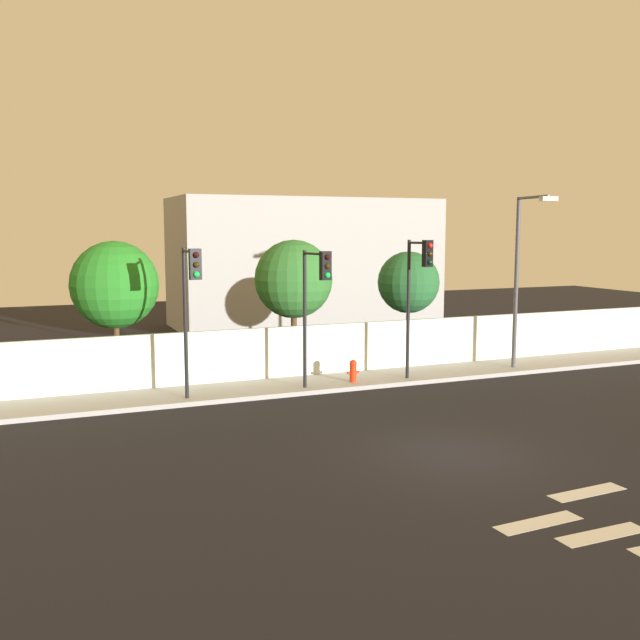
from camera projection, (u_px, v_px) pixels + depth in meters
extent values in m
plane|color=black|center=(454.00, 453.00, 17.20)|extent=(80.00, 80.00, 0.00)
cube|color=#AAAAAA|center=(322.00, 383.00, 24.70)|extent=(36.00, 2.40, 0.15)
cube|color=silver|center=(308.00, 350.00, 25.76)|extent=(36.00, 0.18, 1.80)
cube|color=silver|center=(602.00, 534.00, 12.62)|extent=(1.80, 0.45, 0.01)
cube|color=silver|center=(538.00, 523.00, 13.13)|extent=(1.82, 0.53, 0.01)
cube|color=silver|center=(587.00, 492.00, 14.65)|extent=(1.82, 0.53, 0.01)
cylinder|color=black|center=(185.00, 324.00, 21.94)|extent=(0.12, 0.12, 4.69)
cylinder|color=black|center=(189.00, 251.00, 21.10)|extent=(0.14, 1.26, 0.08)
cube|color=black|center=(195.00, 264.00, 20.58)|extent=(0.35, 0.22, 0.90)
sphere|color=black|center=(196.00, 255.00, 20.44)|extent=(0.18, 0.18, 0.18)
sphere|color=#33260A|center=(196.00, 265.00, 20.47)|extent=(0.18, 0.18, 0.18)
sphere|color=#19F24C|center=(197.00, 274.00, 20.51)|extent=(0.18, 0.18, 0.18)
cylinder|color=black|center=(408.00, 310.00, 24.94)|extent=(0.12, 0.12, 4.89)
cylinder|color=black|center=(418.00, 243.00, 24.27)|extent=(0.28, 0.91, 0.08)
cube|color=black|center=(428.00, 253.00, 23.94)|extent=(0.38, 0.27, 0.90)
sphere|color=red|center=(430.00, 245.00, 23.81)|extent=(0.18, 0.18, 0.18)
sphere|color=#33260A|center=(430.00, 254.00, 23.84)|extent=(0.18, 0.18, 0.18)
sphere|color=black|center=(430.00, 262.00, 23.88)|extent=(0.18, 0.18, 0.18)
cylinder|color=black|center=(305.00, 320.00, 23.46)|extent=(0.12, 0.12, 4.57)
cylinder|color=black|center=(315.00, 254.00, 22.64)|extent=(0.28, 1.29, 0.08)
cube|color=black|center=(325.00, 266.00, 22.14)|extent=(0.37, 0.25, 0.90)
sphere|color=black|center=(327.00, 257.00, 22.00)|extent=(0.18, 0.18, 0.18)
sphere|color=#33260A|center=(327.00, 266.00, 22.04)|extent=(0.18, 0.18, 0.18)
sphere|color=#19F24C|center=(327.00, 275.00, 22.07)|extent=(0.18, 0.18, 0.18)
cylinder|color=#4C4C51|center=(516.00, 283.00, 26.84)|extent=(0.16, 0.16, 6.44)
cylinder|color=#4C4C51|center=(533.00, 197.00, 25.48)|extent=(0.40, 2.00, 0.10)
cube|color=beige|center=(549.00, 199.00, 24.53)|extent=(0.63, 0.33, 0.16)
cylinder|color=red|center=(353.00, 373.00, 24.55)|extent=(0.24, 0.24, 0.61)
sphere|color=red|center=(353.00, 364.00, 24.51)|extent=(0.26, 0.26, 0.26)
cylinder|color=red|center=(349.00, 373.00, 24.48)|extent=(0.10, 0.09, 0.09)
cylinder|color=red|center=(357.00, 372.00, 24.61)|extent=(0.10, 0.09, 0.09)
cylinder|color=brown|center=(117.00, 348.00, 24.51)|extent=(0.21, 0.21, 2.69)
sphere|color=#278325|center=(115.00, 285.00, 24.23)|extent=(2.99, 2.99, 2.99)
cylinder|color=brown|center=(294.00, 336.00, 27.00)|extent=(0.23, 0.23, 2.73)
sphere|color=#317630|center=(294.00, 279.00, 26.72)|extent=(2.95, 2.95, 2.95)
cylinder|color=brown|center=(408.00, 331.00, 28.90)|extent=(0.15, 0.15, 2.59)
sphere|color=#266433|center=(408.00, 282.00, 28.65)|extent=(2.49, 2.49, 2.49)
cube|color=#A9A9A9|center=(305.00, 262.00, 40.32)|extent=(14.72, 6.00, 7.11)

